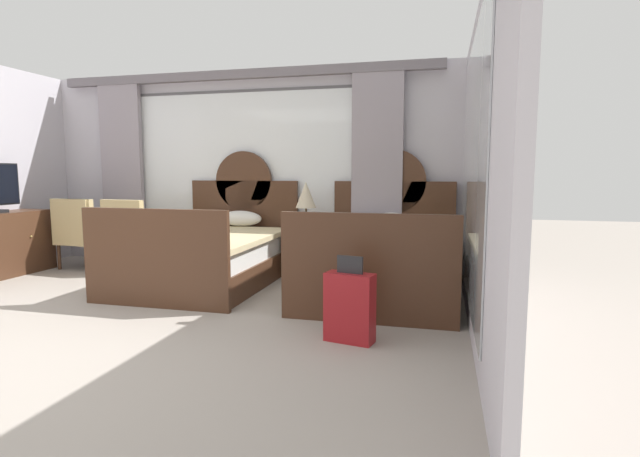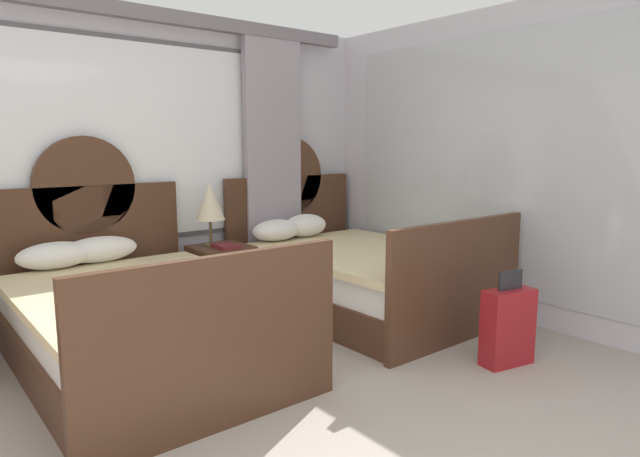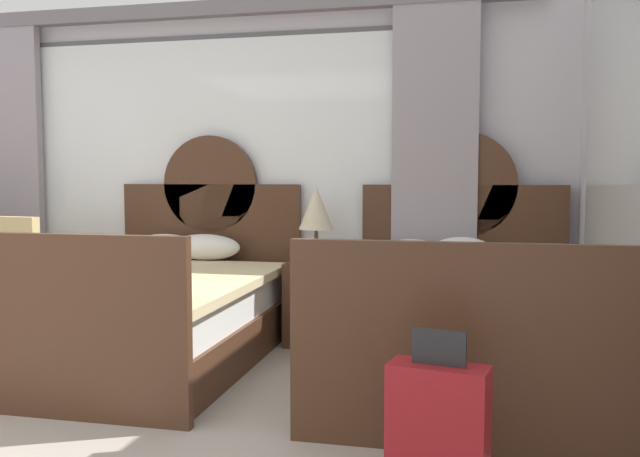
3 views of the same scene
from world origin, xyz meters
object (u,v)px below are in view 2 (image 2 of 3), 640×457
bed_near_mirror (356,273)px  nightstand_between_beds (222,279)px  suitcase_on_floor (508,326)px  book_on_nightstand (226,246)px  table_lamp_on_nightstand (210,202)px  bed_near_window (138,317)px

bed_near_mirror → nightstand_between_beds: size_ratio=3.65×
bed_near_mirror → suitcase_on_floor: bed_near_mirror is taller
nightstand_between_beds → suitcase_on_floor: bearing=-67.4°
bed_near_mirror → nightstand_between_beds: 1.23m
book_on_nightstand → suitcase_on_floor: size_ratio=0.39×
nightstand_between_beds → table_lamp_on_nightstand: table_lamp_on_nightstand is taller
bed_near_window → table_lamp_on_nightstand: size_ratio=3.96×
bed_near_window → nightstand_between_beds: 1.24m
bed_near_window → suitcase_on_floor: bed_near_window is taller
nightstand_between_beds → book_on_nightstand: book_on_nightstand is taller
table_lamp_on_nightstand → book_on_nightstand: 0.42m
table_lamp_on_nightstand → bed_near_window: bearing=-142.3°
book_on_nightstand → suitcase_on_floor: bearing=-66.4°
nightstand_between_beds → table_lamp_on_nightstand: size_ratio=1.09×
table_lamp_on_nightstand → suitcase_on_floor: 2.70m
table_lamp_on_nightstand → suitcase_on_floor: (1.02, -2.39, -0.74)m
table_lamp_on_nightstand → suitcase_on_floor: size_ratio=0.85×
nightstand_between_beds → suitcase_on_floor: suitcase_on_floor is taller
nightstand_between_beds → suitcase_on_floor: (0.96, -2.32, -0.04)m
bed_near_mirror → table_lamp_on_nightstand: bearing=145.1°
nightstand_between_beds → book_on_nightstand: size_ratio=2.38×
bed_near_window → suitcase_on_floor: bearing=-39.2°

